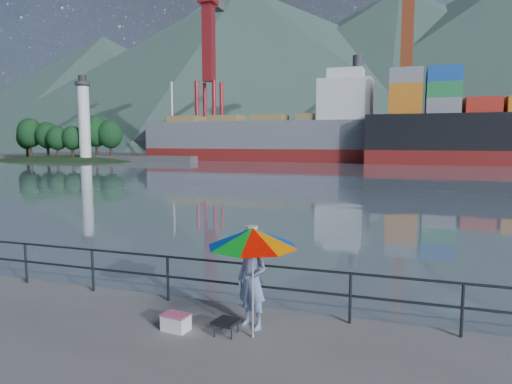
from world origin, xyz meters
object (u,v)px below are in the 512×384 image
bulk_carrier (275,137)px  beach_umbrella (253,238)px  cooler_bag (176,323)px  fisherman (252,281)px

bulk_carrier → beach_umbrella: bearing=-74.2°
cooler_bag → beach_umbrella: bearing=13.9°
fisherman → beach_umbrella: (0.16, -0.44, 0.94)m
cooler_bag → fisherman: bearing=32.2°
beach_umbrella → bulk_carrier: size_ratio=0.04×
fisherman → cooler_bag: bearing=-133.3°
cooler_bag → bulk_carrier: bearing=112.4°
fisherman → bulk_carrier: bulk_carrier is taller
beach_umbrella → bulk_carrier: 76.97m
fisherman → cooler_bag: (-1.31, -0.60, -0.77)m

